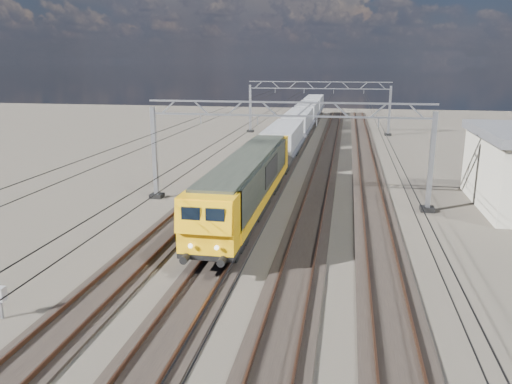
% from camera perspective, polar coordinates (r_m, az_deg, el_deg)
% --- Properties ---
extents(ground, '(160.00, 160.00, 0.00)m').
position_cam_1_polar(ground, '(31.19, 2.48, -3.39)').
color(ground, '#29251F').
rests_on(ground, ground).
extents(track_outer_west, '(2.60, 140.00, 0.30)m').
position_cam_1_polar(track_outer_west, '(32.48, -8.07, -2.65)').
color(track_outer_west, black).
rests_on(track_outer_west, ground).
extents(track_loco, '(2.60, 140.00, 0.30)m').
position_cam_1_polar(track_loco, '(31.48, -1.13, -3.07)').
color(track_loco, black).
rests_on(track_loco, ground).
extents(track_inner_east, '(2.60, 140.00, 0.30)m').
position_cam_1_polar(track_inner_east, '(30.97, 6.16, -3.45)').
color(track_inner_east, black).
rests_on(track_inner_east, ground).
extents(track_outer_east, '(2.60, 140.00, 0.30)m').
position_cam_1_polar(track_outer_east, '(30.97, 13.57, -3.79)').
color(track_outer_east, black).
rests_on(track_outer_east, ground).
extents(catenary_gantry_mid, '(19.90, 0.90, 7.11)m').
position_cam_1_polar(catenary_gantry_mid, '(34.11, 3.49, 4.92)').
color(catenary_gantry_mid, '#8F939C').
rests_on(catenary_gantry_mid, ground).
extents(catenary_gantry_far, '(19.90, 0.90, 7.11)m').
position_cam_1_polar(catenary_gantry_far, '(69.74, 7.14, 9.81)').
color(catenary_gantry_far, '#8F939C').
rests_on(catenary_gantry_far, ground).
extents(overhead_wires, '(12.03, 140.00, 0.53)m').
position_cam_1_polar(overhead_wires, '(37.80, 4.28, 8.68)').
color(overhead_wires, black).
rests_on(overhead_wires, ground).
extents(locomotive, '(2.76, 21.10, 3.62)m').
position_cam_1_polar(locomotive, '(31.56, -0.89, 1.23)').
color(locomotive, black).
rests_on(locomotive, ground).
extents(hopper_wagon_lead, '(3.38, 13.00, 3.25)m').
position_cam_1_polar(hopper_wagon_lead, '(48.75, 3.18, 5.87)').
color(hopper_wagon_lead, black).
rests_on(hopper_wagon_lead, ground).
extents(hopper_wagon_mid, '(3.38, 13.00, 3.25)m').
position_cam_1_polar(hopper_wagon_mid, '(62.73, 4.84, 7.80)').
color(hopper_wagon_mid, black).
rests_on(hopper_wagon_mid, ground).
extents(hopper_wagon_third, '(3.38, 13.00, 3.25)m').
position_cam_1_polar(hopper_wagon_third, '(76.80, 5.90, 9.02)').
color(hopper_wagon_third, black).
rests_on(hopper_wagon_third, ground).
extents(hopper_wagon_fourth, '(3.38, 13.00, 3.25)m').
position_cam_1_polar(hopper_wagon_fourth, '(90.91, 6.63, 9.86)').
color(hopper_wagon_fourth, black).
rests_on(hopper_wagon_fourth, ground).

